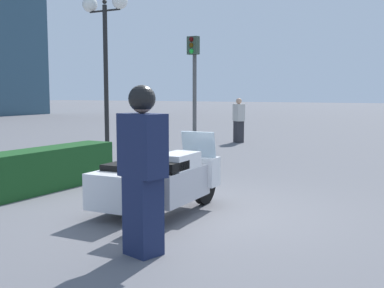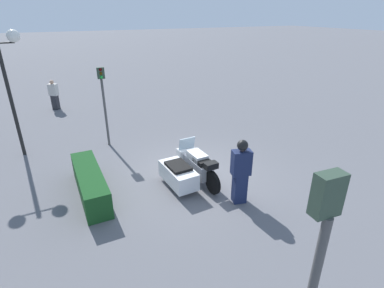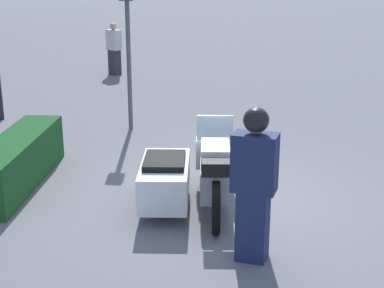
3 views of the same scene
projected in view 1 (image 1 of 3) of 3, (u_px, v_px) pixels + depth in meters
ground_plane at (195, 213)px, 7.00m from camera, size 160.00×160.00×0.00m
police_motorcycle at (156, 181)px, 6.97m from camera, size 2.45×1.32×1.17m
officer_rider at (143, 166)px, 5.13m from camera, size 0.42×0.56×1.83m
hedge_bush_curbside at (50, 168)px, 8.79m from camera, size 2.81×0.65×0.75m
twin_lamp_post at (105, 28)px, 12.61m from camera, size 0.40×1.40×4.29m
traffic_light_near at (194, 81)px, 10.86m from camera, size 0.23×0.27×3.00m
pedestrian_bystander at (239, 120)px, 16.90m from camera, size 0.49×0.51×1.56m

